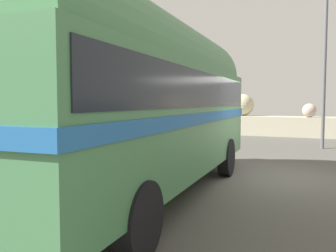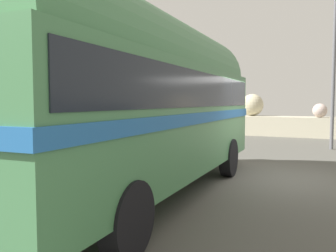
{
  "view_description": "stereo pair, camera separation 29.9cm",
  "coord_description": "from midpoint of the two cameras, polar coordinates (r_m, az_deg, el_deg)",
  "views": [
    {
      "loc": [
        1.21,
        -9.12,
        1.92
      ],
      "look_at": [
        -1.99,
        -2.12,
        1.4
      ],
      "focal_mm": 38.05,
      "sensor_mm": 36.0,
      "label": 1
    },
    {
      "loc": [
        1.47,
        -8.99,
        1.92
      ],
      "look_at": [
        -1.99,
        -2.12,
        1.4
      ],
      "focal_mm": 38.05,
      "sensor_mm": 36.0,
      "label": 2
    }
  ],
  "objects": [
    {
      "name": "ground",
      "position": [
        9.35,
        15.95,
        -8.07
      ],
      "size": [
        32.0,
        26.0,
        0.02
      ],
      "color": "#4F4E47"
    },
    {
      "name": "vintage_coach",
      "position": [
        7.07,
        -4.93,
        4.91
      ],
      "size": [
        2.98,
        8.72,
        3.7
      ],
      "rotation": [
        0.0,
        0.0,
        0.06
      ],
      "color": "black",
      "rests_on": "ground"
    },
    {
      "name": "breakwater",
      "position": [
        20.95,
        20.13,
        0.32
      ],
      "size": [
        31.36,
        1.88,
        2.4
      ],
      "color": "#B2AB93",
      "rests_on": "ground"
    },
    {
      "name": "lamp_post",
      "position": [
        15.96,
        23.23,
        11.38
      ],
      "size": [
        0.62,
        1.0,
        7.35
      ],
      "color": "#5B5B60",
      "rests_on": "ground"
    }
  ]
}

